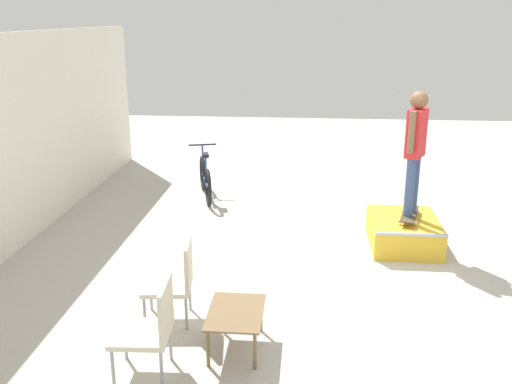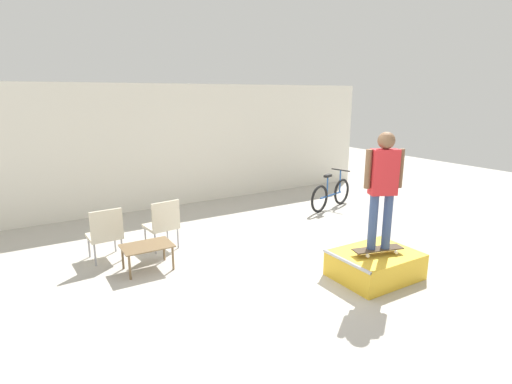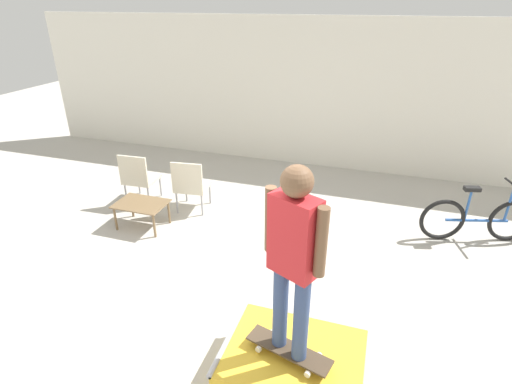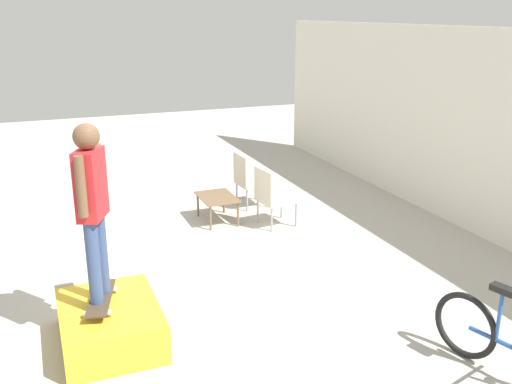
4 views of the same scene
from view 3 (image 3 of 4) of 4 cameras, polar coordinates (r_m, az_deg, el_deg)
The scene contains 9 objects.
ground_plane at distance 5.03m, azimuth -7.58°, elevation -15.01°, with size 24.00×24.00×0.00m, color #B7B2A8.
house_wall_back at distance 8.49m, azimuth 5.72°, elevation 13.76°, with size 12.00×0.06×3.00m.
skate_ramp_box at distance 4.04m, azimuth 5.21°, elevation -23.75°, with size 1.27×0.96×0.43m.
skateboard_on_ramp at distance 3.80m, azimuth 4.69°, elevation -21.55°, with size 0.81×0.39×0.07m.
person_skater at distance 3.11m, azimuth 5.38°, elevation -8.45°, with size 0.52×0.34×1.74m.
coffee_table at distance 6.47m, azimuth -16.07°, elevation -1.96°, with size 0.78×0.55×0.41m.
patio_chair_left at distance 7.20m, azimuth -16.43°, elevation 2.17°, with size 0.55×0.55×0.92m.
patio_chair_right at distance 6.71m, azimuth -9.32°, elevation 1.18°, with size 0.58×0.58×0.92m.
bicycle at distance 6.72m, azimuth 29.02°, elevation -3.39°, with size 1.61×0.62×0.92m.
Camera 3 is at (1.77, -3.38, 3.28)m, focal length 28.00 mm.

